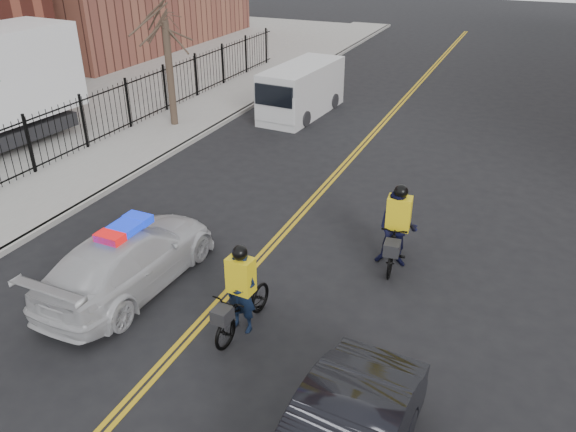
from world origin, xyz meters
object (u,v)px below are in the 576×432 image
(cargo_van, at_px, (300,91))
(cyclist_near, at_px, (242,301))
(police_cruiser, at_px, (129,258))
(cyclist_far, at_px, (397,234))

(cargo_van, bearing_deg, cyclist_near, -68.17)
(police_cruiser, bearing_deg, cargo_van, -82.94)
(cyclist_near, bearing_deg, cargo_van, 111.89)
(cyclist_near, bearing_deg, cyclist_far, 62.45)
(cargo_van, height_order, cyclist_far, cyclist_far)
(police_cruiser, relative_size, cargo_van, 0.96)
(cargo_van, relative_size, cyclist_near, 2.51)
(police_cruiser, xyz_separation_m, cargo_van, (-1.42, 13.42, 0.31))
(police_cruiser, height_order, cyclist_near, cyclist_near)
(police_cruiser, distance_m, cargo_van, 13.50)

